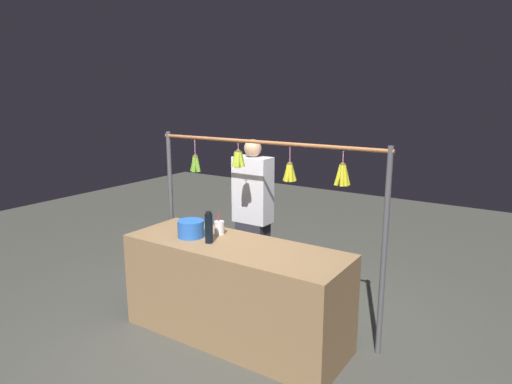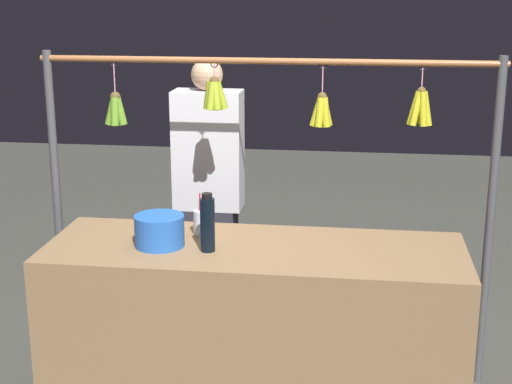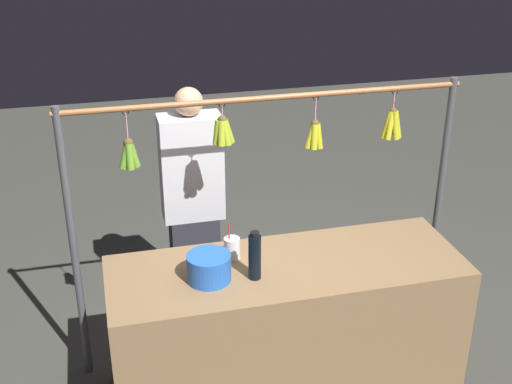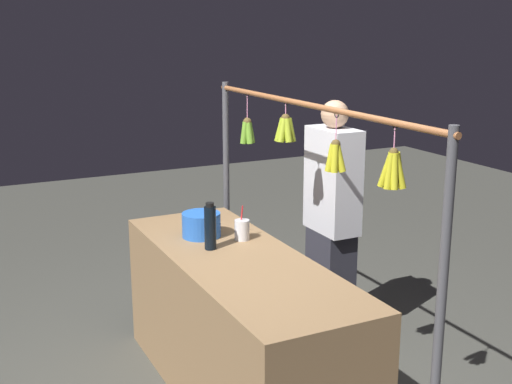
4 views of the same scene
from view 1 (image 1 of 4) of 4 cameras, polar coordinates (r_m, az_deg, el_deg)
ground_plane at (r=4.11m, az=-2.62°, el=-17.80°), size 12.00×12.00×0.00m
market_counter at (r=3.92m, az=-2.69°, el=-12.48°), size 1.95×0.68×0.84m
display_rack at (r=4.00m, az=0.85°, el=-0.13°), size 2.30×0.12×1.69m
water_bottle at (r=3.78m, az=-6.01°, el=-4.56°), size 0.07×0.07×0.27m
blue_bucket at (r=3.97m, az=-8.27°, el=-4.63°), size 0.23×0.23×0.15m
drink_cup at (r=4.01m, az=-4.69°, el=-4.53°), size 0.09×0.09×0.20m
vendor_person at (r=4.64m, az=-0.41°, el=-3.42°), size 0.39×0.21×1.62m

